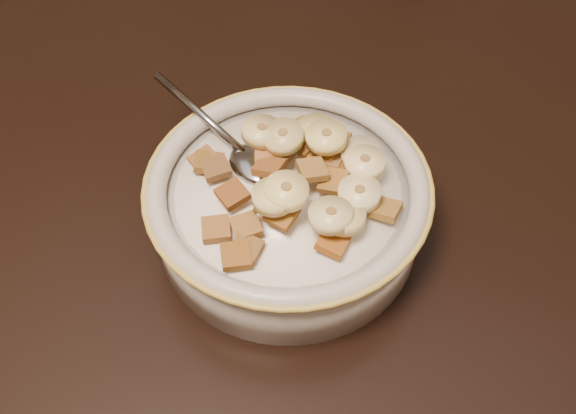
% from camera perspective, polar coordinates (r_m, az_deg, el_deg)
% --- Properties ---
extents(table, '(1.42, 0.94, 0.04)m').
position_cam_1_polar(table, '(0.56, -16.46, -4.24)').
color(table, black).
rests_on(table, floor).
extents(chair, '(0.50, 0.50, 1.05)m').
position_cam_1_polar(chair, '(1.05, -1.10, 13.47)').
color(chair, '#2F2111').
rests_on(chair, floor).
extents(cereal_bowl, '(0.21, 0.21, 0.05)m').
position_cam_1_polar(cereal_bowl, '(0.50, 0.00, -0.36)').
color(cereal_bowl, '#B4B1A8').
rests_on(cereal_bowl, table).
extents(milk, '(0.17, 0.17, 0.00)m').
position_cam_1_polar(milk, '(0.49, 0.00, 1.46)').
color(milk, white).
rests_on(milk, cereal_bowl).
extents(spoon, '(0.06, 0.06, 0.01)m').
position_cam_1_polar(spoon, '(0.50, -2.76, 3.83)').
color(spoon, gray).
rests_on(spoon, cereal_bowl).
extents(cereal_square_0, '(0.03, 0.03, 0.01)m').
position_cam_1_polar(cereal_square_0, '(0.49, 4.41, 3.49)').
color(cereal_square_0, brown).
rests_on(cereal_square_0, milk).
extents(cereal_square_1, '(0.03, 0.03, 0.01)m').
position_cam_1_polar(cereal_square_1, '(0.49, -0.73, 4.80)').
color(cereal_square_1, brown).
rests_on(cereal_square_1, milk).
extents(cereal_square_2, '(0.02, 0.02, 0.01)m').
position_cam_1_polar(cereal_square_2, '(0.47, -1.69, 3.57)').
color(cereal_square_2, brown).
rests_on(cereal_square_2, milk).
extents(cereal_square_3, '(0.02, 0.02, 0.01)m').
position_cam_1_polar(cereal_square_3, '(0.49, 3.67, 4.25)').
color(cereal_square_3, brown).
rests_on(cereal_square_3, milk).
extents(cereal_square_4, '(0.02, 0.02, 0.01)m').
position_cam_1_polar(cereal_square_4, '(0.49, 3.11, 4.86)').
color(cereal_square_4, '#99551E').
rests_on(cereal_square_4, milk).
extents(cereal_square_5, '(0.02, 0.02, 0.01)m').
position_cam_1_polar(cereal_square_5, '(0.47, 4.05, 2.31)').
color(cereal_square_5, brown).
rests_on(cereal_square_5, milk).
extents(cereal_square_6, '(0.03, 0.03, 0.01)m').
position_cam_1_polar(cereal_square_6, '(0.50, -7.49, 4.21)').
color(cereal_square_6, brown).
rests_on(cereal_square_6, milk).
extents(cereal_square_7, '(0.03, 0.03, 0.01)m').
position_cam_1_polar(cereal_square_7, '(0.44, -4.65, -4.34)').
color(cereal_square_7, '#94591C').
rests_on(cereal_square_7, milk).
extents(cereal_square_8, '(0.03, 0.03, 0.01)m').
position_cam_1_polar(cereal_square_8, '(0.52, 1.40, 7.15)').
color(cereal_square_8, brown).
rests_on(cereal_square_8, milk).
extents(cereal_square_9, '(0.03, 0.03, 0.01)m').
position_cam_1_polar(cereal_square_9, '(0.47, 2.15, 3.32)').
color(cereal_square_9, brown).
rests_on(cereal_square_9, milk).
extents(cereal_square_10, '(0.02, 0.02, 0.01)m').
position_cam_1_polar(cereal_square_10, '(0.47, 8.66, -0.20)').
color(cereal_square_10, brown).
rests_on(cereal_square_10, milk).
extents(cereal_square_11, '(0.03, 0.03, 0.01)m').
position_cam_1_polar(cereal_square_11, '(0.50, 1.42, 5.67)').
color(cereal_square_11, brown).
rests_on(cereal_square_11, milk).
extents(cereal_square_12, '(0.02, 0.02, 0.01)m').
position_cam_1_polar(cereal_square_12, '(0.44, -3.75, -3.68)').
color(cereal_square_12, brown).
rests_on(cereal_square_12, milk).
extents(cereal_square_13, '(0.02, 0.02, 0.01)m').
position_cam_1_polar(cereal_square_13, '(0.51, 4.29, 5.93)').
color(cereal_square_13, brown).
rests_on(cereal_square_13, milk).
extents(cereal_square_14, '(0.03, 0.03, 0.01)m').
position_cam_1_polar(cereal_square_14, '(0.46, -0.66, 1.14)').
color(cereal_square_14, brown).
rests_on(cereal_square_14, milk).
extents(cereal_square_15, '(0.02, 0.02, 0.01)m').
position_cam_1_polar(cereal_square_15, '(0.45, -1.50, 0.28)').
color(cereal_square_15, brown).
rests_on(cereal_square_15, milk).
extents(cereal_square_16, '(0.03, 0.03, 0.01)m').
position_cam_1_polar(cereal_square_16, '(0.45, -0.56, -0.62)').
color(cereal_square_16, brown).
rests_on(cereal_square_16, milk).
extents(cereal_square_17, '(0.03, 0.03, 0.01)m').
position_cam_1_polar(cereal_square_17, '(0.47, -4.96, 1.16)').
color(cereal_square_17, brown).
rests_on(cereal_square_17, milk).
extents(cereal_square_18, '(0.03, 0.03, 0.01)m').
position_cam_1_polar(cereal_square_18, '(0.45, -3.74, -1.73)').
color(cereal_square_18, brown).
rests_on(cereal_square_18, milk).
extents(cereal_square_19, '(0.02, 0.03, 0.01)m').
position_cam_1_polar(cereal_square_19, '(0.48, -1.80, 4.79)').
color(cereal_square_19, brown).
rests_on(cereal_square_19, milk).
extents(cereal_square_20, '(0.03, 0.03, 0.01)m').
position_cam_1_polar(cereal_square_20, '(0.49, -6.44, 3.49)').
color(cereal_square_20, brown).
rests_on(cereal_square_20, milk).
extents(cereal_square_21, '(0.02, 0.02, 0.01)m').
position_cam_1_polar(cereal_square_21, '(0.50, -7.16, 3.95)').
color(cereal_square_21, brown).
rests_on(cereal_square_21, milk).
extents(cereal_square_22, '(0.02, 0.02, 0.01)m').
position_cam_1_polar(cereal_square_22, '(0.45, 3.98, -3.19)').
color(cereal_square_22, '#9C4E1A').
rests_on(cereal_square_22, milk).
extents(cereal_square_23, '(0.03, 0.03, 0.01)m').
position_cam_1_polar(cereal_square_23, '(0.45, -0.85, 0.07)').
color(cereal_square_23, brown).
rests_on(cereal_square_23, milk).
extents(cereal_square_24, '(0.02, 0.02, 0.01)m').
position_cam_1_polar(cereal_square_24, '(0.45, 4.02, -0.74)').
color(cereal_square_24, '#9C6636').
rests_on(cereal_square_24, milk).
extents(cereal_square_25, '(0.03, 0.03, 0.01)m').
position_cam_1_polar(cereal_square_25, '(0.46, -6.41, -1.94)').
color(cereal_square_25, brown).
rests_on(cereal_square_25, milk).
extents(banana_slice_0, '(0.04, 0.04, 0.01)m').
position_cam_1_polar(banana_slice_0, '(0.50, 2.48, 6.87)').
color(banana_slice_0, '#D5CB6C').
rests_on(banana_slice_0, milk).
extents(banana_slice_1, '(0.04, 0.04, 0.01)m').
position_cam_1_polar(banana_slice_1, '(0.48, 6.83, 3.93)').
color(banana_slice_1, '#F7E1A2').
rests_on(banana_slice_1, milk).
extents(banana_slice_2, '(0.04, 0.04, 0.01)m').
position_cam_1_polar(banana_slice_2, '(0.48, 3.41, 6.22)').
color(banana_slice_2, '#FCE47D').
rests_on(banana_slice_2, milk).
extents(banana_slice_3, '(0.04, 0.04, 0.01)m').
position_cam_1_polar(banana_slice_3, '(0.46, 6.36, 1.20)').
color(banana_slice_3, '#FAEEA8').
rests_on(banana_slice_3, milk).
extents(banana_slice_4, '(0.03, 0.03, 0.02)m').
position_cam_1_polar(banana_slice_4, '(0.48, -0.45, 6.26)').
color(banana_slice_4, tan).
rests_on(banana_slice_4, milk).
extents(banana_slice_5, '(0.04, 0.04, 0.01)m').
position_cam_1_polar(banana_slice_5, '(0.49, -2.33, 6.72)').
color(banana_slice_5, '#D8BD80').
rests_on(banana_slice_5, milk).
extents(banana_slice_6, '(0.04, 0.04, 0.01)m').
position_cam_1_polar(banana_slice_6, '(0.45, 4.98, -0.86)').
color(banana_slice_6, '#F6E497').
rests_on(banana_slice_6, milk).
extents(banana_slice_7, '(0.04, 0.04, 0.01)m').
position_cam_1_polar(banana_slice_7, '(0.44, -1.26, 0.93)').
color(banana_slice_7, '#D9D07A').
rests_on(banana_slice_7, milk).
extents(banana_slice_8, '(0.03, 0.03, 0.01)m').
position_cam_1_polar(banana_slice_8, '(0.44, -0.15, 1.42)').
color(banana_slice_8, '#F2E084').
rests_on(banana_slice_8, milk).
extents(banana_slice_9, '(0.04, 0.04, 0.01)m').
position_cam_1_polar(banana_slice_9, '(0.49, 6.46, 4.74)').
color(banana_slice_9, beige).
rests_on(banana_slice_9, milk).
extents(banana_slice_10, '(0.04, 0.04, 0.01)m').
position_cam_1_polar(banana_slice_10, '(0.44, 3.82, -0.75)').
color(banana_slice_10, '#F7EC9E').
rests_on(banana_slice_10, milk).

